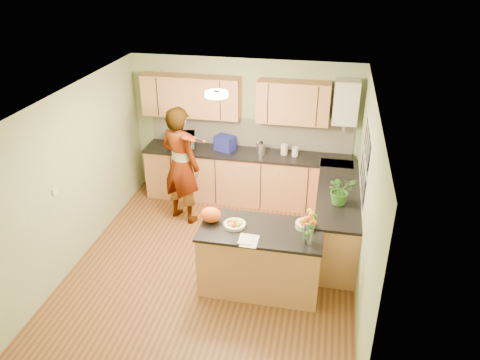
# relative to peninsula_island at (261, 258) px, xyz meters

# --- Properties ---
(floor) EXTENTS (4.50, 4.50, 0.00)m
(floor) POSITION_rel_peninsula_island_xyz_m (-0.73, 0.37, -0.46)
(floor) COLOR brown
(floor) RESTS_ON ground
(ceiling) EXTENTS (4.00, 4.50, 0.02)m
(ceiling) POSITION_rel_peninsula_island_xyz_m (-0.73, 0.37, 2.04)
(ceiling) COLOR white
(ceiling) RESTS_ON wall_back
(wall_back) EXTENTS (4.00, 0.02, 2.50)m
(wall_back) POSITION_rel_peninsula_island_xyz_m (-0.73, 2.62, 0.79)
(wall_back) COLOR #92A878
(wall_back) RESTS_ON floor
(wall_front) EXTENTS (4.00, 0.02, 2.50)m
(wall_front) POSITION_rel_peninsula_island_xyz_m (-0.73, -1.88, 0.79)
(wall_front) COLOR #92A878
(wall_front) RESTS_ON floor
(wall_left) EXTENTS (0.02, 4.50, 2.50)m
(wall_left) POSITION_rel_peninsula_island_xyz_m (-2.73, 0.37, 0.79)
(wall_left) COLOR #92A878
(wall_left) RESTS_ON floor
(wall_right) EXTENTS (0.02, 4.50, 2.50)m
(wall_right) POSITION_rel_peninsula_island_xyz_m (1.27, 0.37, 0.79)
(wall_right) COLOR #92A878
(wall_right) RESTS_ON floor
(back_counter) EXTENTS (3.64, 0.62, 0.94)m
(back_counter) POSITION_rel_peninsula_island_xyz_m (-0.63, 2.32, 0.01)
(back_counter) COLOR #B17946
(back_counter) RESTS_ON floor
(right_counter) EXTENTS (0.62, 2.24, 0.94)m
(right_counter) POSITION_rel_peninsula_island_xyz_m (0.97, 1.22, 0.01)
(right_counter) COLOR #B17946
(right_counter) RESTS_ON floor
(splashback) EXTENTS (3.60, 0.02, 0.52)m
(splashback) POSITION_rel_peninsula_island_xyz_m (-0.63, 2.61, 0.74)
(splashback) COLOR #EEE8CE
(splashback) RESTS_ON back_counter
(upper_cabinets) EXTENTS (3.20, 0.34, 0.70)m
(upper_cabinets) POSITION_rel_peninsula_island_xyz_m (-0.90, 2.45, 1.39)
(upper_cabinets) COLOR #B17946
(upper_cabinets) RESTS_ON wall_back
(boiler) EXTENTS (0.40, 0.30, 0.86)m
(boiler) POSITION_rel_peninsula_island_xyz_m (0.97, 2.46, 1.44)
(boiler) COLOR silver
(boiler) RESTS_ON wall_back
(window_right) EXTENTS (0.01, 1.30, 1.05)m
(window_right) POSITION_rel_peninsula_island_xyz_m (1.27, 0.97, 1.09)
(window_right) COLOR silver
(window_right) RESTS_ON wall_right
(light_switch) EXTENTS (0.02, 0.09, 0.09)m
(light_switch) POSITION_rel_peninsula_island_xyz_m (-2.71, -0.23, 0.84)
(light_switch) COLOR silver
(light_switch) RESTS_ON wall_left
(ceiling_lamp) EXTENTS (0.30, 0.30, 0.07)m
(ceiling_lamp) POSITION_rel_peninsula_island_xyz_m (-0.73, 0.67, 2.00)
(ceiling_lamp) COLOR #FFEABF
(ceiling_lamp) RESTS_ON ceiling
(peninsula_island) EXTENTS (1.60, 0.82, 0.92)m
(peninsula_island) POSITION_rel_peninsula_island_xyz_m (0.00, 0.00, 0.00)
(peninsula_island) COLOR #B17946
(peninsula_island) RESTS_ON floor
(fruit_dish) EXTENTS (0.29, 0.29, 0.10)m
(fruit_dish) POSITION_rel_peninsula_island_xyz_m (-0.35, 0.00, 0.50)
(fruit_dish) COLOR beige
(fruit_dish) RESTS_ON peninsula_island
(orange_bowl) EXTENTS (0.25, 0.25, 0.15)m
(orange_bowl) POSITION_rel_peninsula_island_xyz_m (0.55, 0.15, 0.52)
(orange_bowl) COLOR beige
(orange_bowl) RESTS_ON peninsula_island
(flower_vase) EXTENTS (0.27, 0.27, 0.49)m
(flower_vase) POSITION_rel_peninsula_island_xyz_m (0.60, -0.18, 0.78)
(flower_vase) COLOR silver
(flower_vase) RESTS_ON peninsula_island
(orange_bag) EXTENTS (0.30, 0.27, 0.21)m
(orange_bag) POSITION_rel_peninsula_island_xyz_m (-0.68, 0.05, 0.56)
(orange_bag) COLOR #E25712
(orange_bag) RESTS_ON peninsula_island
(papers) EXTENTS (0.21, 0.29, 0.01)m
(papers) POSITION_rel_peninsula_island_xyz_m (-0.10, -0.30, 0.46)
(papers) COLOR silver
(papers) RESTS_ON peninsula_island
(violinist) EXTENTS (0.85, 0.73, 1.98)m
(violinist) POSITION_rel_peninsula_island_xyz_m (-1.56, 1.49, 0.53)
(violinist) COLOR #E9B98E
(violinist) RESTS_ON floor
(violin) EXTENTS (0.60, 0.52, 0.15)m
(violin) POSITION_rel_peninsula_island_xyz_m (-1.36, 1.27, 1.12)
(violin) COLOR #4B1104
(violin) RESTS_ON violinist
(microwave) EXTENTS (0.54, 0.42, 0.26)m
(microwave) POSITION_rel_peninsula_island_xyz_m (-1.81, 2.32, 0.61)
(microwave) COLOR silver
(microwave) RESTS_ON back_counter
(blue_box) EXTENTS (0.39, 0.34, 0.26)m
(blue_box) POSITION_rel_peninsula_island_xyz_m (-1.02, 2.35, 0.61)
(blue_box) COLOR navy
(blue_box) RESTS_ON back_counter
(kettle) EXTENTS (0.15, 0.15, 0.28)m
(kettle) POSITION_rel_peninsula_island_xyz_m (-0.37, 2.30, 0.59)
(kettle) COLOR silver
(kettle) RESTS_ON back_counter
(jar_cream) EXTENTS (0.14, 0.14, 0.18)m
(jar_cream) POSITION_rel_peninsula_island_xyz_m (0.02, 2.37, 0.57)
(jar_cream) COLOR beige
(jar_cream) RESTS_ON back_counter
(jar_white) EXTENTS (0.13, 0.13, 0.16)m
(jar_white) POSITION_rel_peninsula_island_xyz_m (0.21, 2.33, 0.56)
(jar_white) COLOR silver
(jar_white) RESTS_ON back_counter
(potted_plant) EXTENTS (0.49, 0.46, 0.43)m
(potted_plant) POSITION_rel_peninsula_island_xyz_m (0.97, 0.83, 0.69)
(potted_plant) COLOR #377326
(potted_plant) RESTS_ON right_counter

